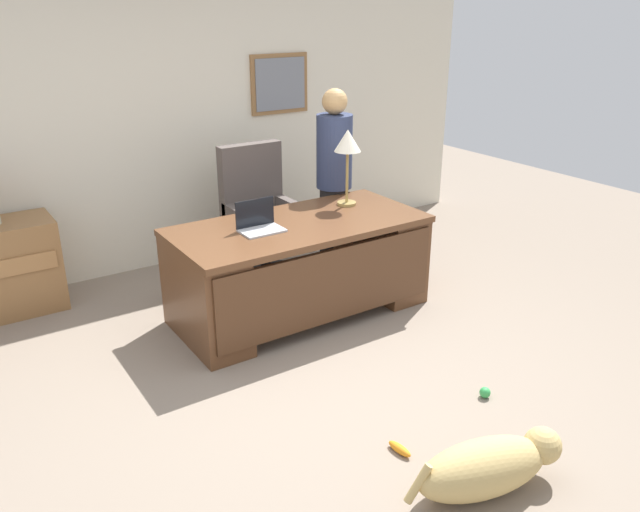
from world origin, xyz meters
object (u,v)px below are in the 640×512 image
object	(u,v)px
armchair	(260,219)
person_standing	(334,180)
dog_lying	(488,466)
dog_toy_plush	(400,449)
laptop	(259,223)
desk	(302,265)
desk_lamp	(348,146)
dog_toy_ball	(485,392)

from	to	relation	value
armchair	person_standing	world-z (taller)	person_standing
person_standing	dog_lying	distance (m)	3.12
person_standing	dog_toy_plush	bearing A→B (deg)	-116.65
armchair	laptop	size ratio (longest dim) A/B	3.71
desk	desk_lamp	xyz separation A→B (m)	(0.58, 0.20, 0.85)
desk	dog_toy_ball	xyz separation A→B (m)	(0.35, -1.66, -0.39)
desk_lamp	laptop	bearing A→B (deg)	-170.57
laptop	person_standing	bearing A→B (deg)	27.69
person_standing	dog_lying	size ratio (longest dim) A/B	1.86
desk	armchair	world-z (taller)	armchair
dog_toy_ball	person_standing	bearing A→B (deg)	80.26
dog_lying	person_standing	bearing A→B (deg)	70.47
person_standing	dog_toy_plush	xyz separation A→B (m)	(-1.20, -2.39, -0.84)
laptop	desk_lamp	bearing A→B (deg)	9.43
dog_toy_ball	dog_toy_plush	size ratio (longest dim) A/B	0.43
dog_toy_plush	laptop	bearing A→B (deg)	86.25
desk	person_standing	xyz separation A→B (m)	(0.74, 0.62, 0.44)
dog_toy_ball	laptop	bearing A→B (deg)	111.90
desk_lamp	desk	bearing A→B (deg)	-160.62
armchair	laptop	distance (m)	1.06
dog_lying	laptop	bearing A→B (deg)	91.58
dog_lying	laptop	xyz separation A→B (m)	(-0.06, 2.30, 0.68)
armchair	dog_lying	size ratio (longest dim) A/B	1.32
dog_lying	desk_lamp	bearing A→B (deg)	70.68
dog_lying	dog_toy_ball	distance (m)	0.86
dog_toy_ball	dog_toy_plush	xyz separation A→B (m)	(-0.81, -0.11, -0.01)
laptop	armchair	bearing A→B (deg)	61.57
dog_lying	desk_lamp	distance (m)	2.83
desk	laptop	size ratio (longest dim) A/B	6.23
desk	dog_toy_plush	size ratio (longest dim) A/B	12.05
dog_toy_ball	dog_toy_plush	world-z (taller)	dog_toy_ball
dog_toy_ball	armchair	bearing A→B (deg)	94.48
desk_lamp	dog_toy_ball	distance (m)	2.25
person_standing	laptop	xyz separation A→B (m)	(-1.08, -0.57, -0.04)
person_standing	dog_toy_ball	world-z (taller)	person_standing
desk_lamp	dog_toy_ball	bearing A→B (deg)	-97.17
person_standing	dog_toy_ball	size ratio (longest dim) A/B	23.48
armchair	person_standing	distance (m)	0.76
laptop	dog_toy_ball	distance (m)	2.01
desk	dog_toy_plush	world-z (taller)	desk
laptop	desk_lamp	xyz separation A→B (m)	(0.92, 0.15, 0.45)
dog_lying	desk_lamp	size ratio (longest dim) A/B	1.42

